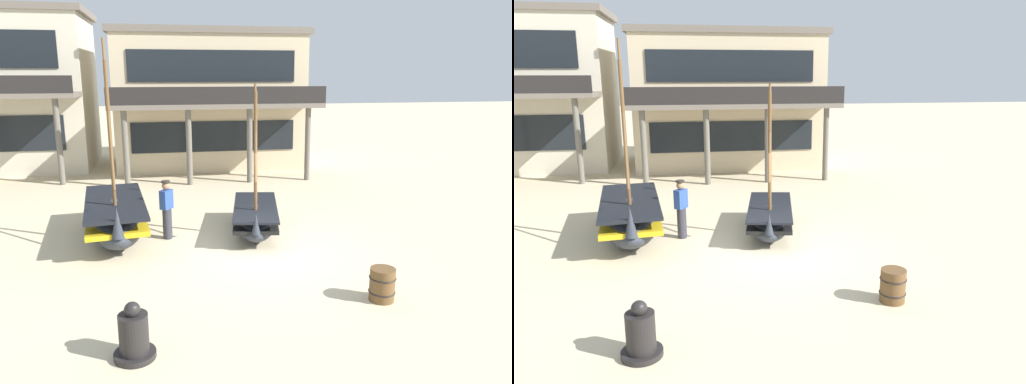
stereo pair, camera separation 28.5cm
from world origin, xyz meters
TOP-DOWN VIEW (x-y plane):
  - ground_plane at (0.00, 0.00)m, footprint 120.00×120.00m
  - fishing_boat_near_left at (-3.88, 1.92)m, footprint 2.08×4.43m
  - fishing_boat_centre_large at (0.11, 1.68)m, footprint 1.82×3.58m
  - fisherman_by_hull at (-2.45, 1.61)m, footprint 0.40×0.42m
  - capstan_winch at (-3.05, -4.34)m, footprint 0.70×0.70m
  - wooden_barrel at (1.88, -3.14)m, footprint 0.56×0.56m
  - harbor_building_main at (-0.16, 13.03)m, footprint 9.30×7.74m

SIDE VIEW (x-z plane):
  - ground_plane at x=0.00m, z-range 0.00..0.00m
  - wooden_barrel at x=1.88m, z-range 0.00..0.70m
  - capstan_winch at x=-3.05m, z-range -0.11..0.89m
  - fishing_boat_centre_large at x=0.11m, z-range -1.69..2.62m
  - fishing_boat_near_left at x=-3.88m, z-range -2.14..3.38m
  - fisherman_by_hull at x=-2.45m, z-range -0.01..1.68m
  - harbor_building_main at x=-0.16m, z-range 0.01..6.62m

